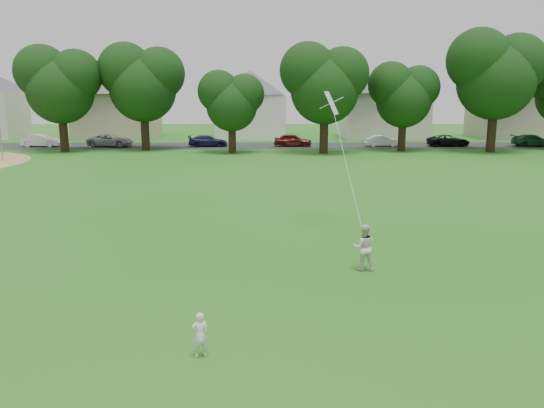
{
  "coord_description": "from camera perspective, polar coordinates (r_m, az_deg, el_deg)",
  "views": [
    {
      "loc": [
        1.74,
        -12.67,
        5.4
      ],
      "look_at": [
        1.92,
        2.0,
        2.3
      ],
      "focal_mm": 35.0,
      "sensor_mm": 36.0,
      "label": 1
    }
  ],
  "objects": [
    {
      "name": "ground",
      "position": [
        13.88,
        -8.01,
        -11.09
      ],
      "size": [
        160.0,
        160.0,
        0.0
      ],
      "primitive_type": "plane",
      "color": "#195C15",
      "rests_on": "ground"
    },
    {
      "name": "kite",
      "position": [
        18.75,
        7.93,
        4.52
      ],
      "size": [
        0.74,
        3.31,
        6.8
      ],
      "color": "white",
      "rests_on": "ground"
    },
    {
      "name": "older_boy",
      "position": [
        16.58,
        9.83,
        -4.62
      ],
      "size": [
        0.71,
        0.55,
        1.45
      ],
      "primitive_type": "imported",
      "rotation": [
        0.0,
        0.0,
        3.14
      ],
      "color": "silver",
      "rests_on": "ground"
    },
    {
      "name": "house_row",
      "position": [
        64.67,
        -0.42,
        11.71
      ],
      "size": [
        77.22,
        14.24,
        10.53
      ],
      "color": "silver",
      "rests_on": "ground"
    },
    {
      "name": "tree_row",
      "position": [
        49.09,
        4.6,
        13.05
      ],
      "size": [
        79.75,
        9.17,
        11.32
      ],
      "color": "black",
      "rests_on": "ground"
    },
    {
      "name": "toddler",
      "position": [
        11.36,
        -7.75,
        -13.77
      ],
      "size": [
        0.41,
        0.33,
        0.99
      ],
      "primitive_type": "imported",
      "rotation": [
        0.0,
        0.0,
        3.42
      ],
      "color": "silver",
      "rests_on": "ground"
    },
    {
      "name": "street",
      "position": [
        54.96,
        -2.56,
        6.29
      ],
      "size": [
        90.0,
        7.0,
        0.01
      ],
      "primitive_type": "cube",
      "color": "#2D2D30",
      "rests_on": "ground"
    },
    {
      "name": "parked_cars",
      "position": [
        53.94,
        1.97,
        6.84
      ],
      "size": [
        70.21,
        2.48,
        1.29
      ],
      "color": "black",
      "rests_on": "ground"
    }
  ]
}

